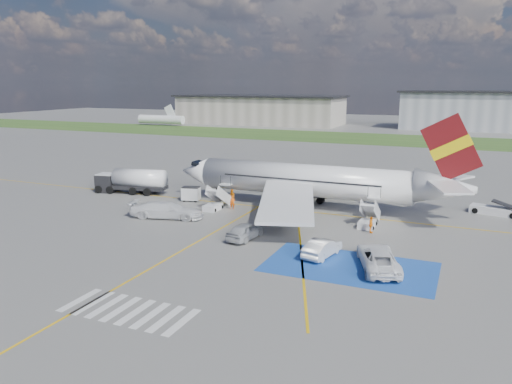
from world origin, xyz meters
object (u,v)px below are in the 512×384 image
airliner (315,181)px  car_silver_a (245,231)px  gpu_cart (191,195)px  car_silver_b (322,248)px  belt_loader (496,211)px  fuel_tanker (132,183)px  van_white_a (378,254)px  van_white_b (166,207)px

airliner → car_silver_a: 15.04m
gpu_cart → car_silver_b: bearing=-44.6°
gpu_cart → belt_loader: gpu_cart is taller
airliner → fuel_tanker: 25.93m
van_white_a → van_white_b: size_ratio=0.95×
airliner → car_silver_a: bearing=-100.3°
car_silver_a → van_white_b: (-11.43, 3.59, 0.41)m
airliner → car_silver_a: airliner is taller
airliner → car_silver_b: size_ratio=7.53×
gpu_cart → car_silver_a: size_ratio=0.51×
fuel_tanker → belt_loader: 46.56m
fuel_tanker → car_silver_a: bearing=-39.0°
fuel_tanker → van_white_a: fuel_tanker is taller
car_silver_a → van_white_b: 11.99m
belt_loader → van_white_b: van_white_b is taller
gpu_cart → car_silver_b: size_ratio=0.51×
van_white_a → fuel_tanker: bearing=-41.9°
airliner → van_white_a: bearing=-58.2°
fuel_tanker → van_white_a: (36.44, -15.35, -0.30)m
gpu_cart → car_silver_b: (21.48, -13.73, -0.04)m
fuel_tanker → gpu_cart: 10.03m
car_silver_b → van_white_b: van_white_b is taller
car_silver_b → gpu_cart: bearing=-21.9°
van_white_a → van_white_b: van_white_b is taller
airliner → fuel_tanker: airliner is taller
car_silver_a → car_silver_b: car_silver_a is taller
airliner → car_silver_b: airliner is taller
airliner → belt_loader: size_ratio=6.18×
gpu_cart → van_white_b: bearing=-90.2°
car_silver_b → car_silver_a: bearing=-1.8°
van_white_b → fuel_tanker: bearing=39.0°
car_silver_a → van_white_b: bearing=-11.6°
fuel_tanker → car_silver_b: 34.69m
car_silver_a → van_white_a: size_ratio=0.81×
car_silver_b → van_white_b: size_ratio=0.77×
belt_loader → van_white_b: bearing=-142.1°
van_white_a → airliner: bearing=-77.2°
airliner → car_silver_a: size_ratio=7.53×
airliner → van_white_b: size_ratio=5.82×
airliner → belt_loader: 21.13m
gpu_cart → van_white_a: bearing=-40.7°
car_silver_b → belt_loader: bearing=-112.9°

